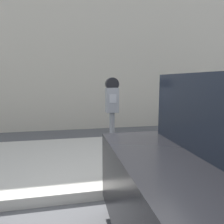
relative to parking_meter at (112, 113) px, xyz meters
The scene contains 3 objects.
sidewalk 1.52m from the parking_meter, 75.69° to the left, with size 24.00×2.80×0.15m.
building_facade 4.79m from the parking_meter, 86.45° to the left, with size 24.00×0.30×6.61m.
parking_meter is the anchor object (origin of this frame).
Camera 1 is at (-0.91, -1.94, 1.63)m, focal length 35.00 mm.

